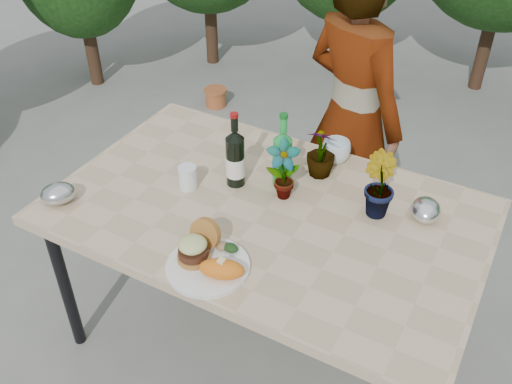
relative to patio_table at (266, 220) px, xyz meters
The scene contains 17 objects.
ground 0.69m from the patio_table, ahead, with size 80.00×80.00×0.00m, color slate.
patio_table is the anchor object (origin of this frame).
dinner_plate 0.38m from the patio_table, 93.06° to the right, with size 0.28×0.28×0.01m, color white.
burger_stack 0.38m from the patio_table, 101.96° to the right, with size 0.11×0.16×0.11m.
sweet_potato 0.41m from the patio_table, 83.02° to the right, with size 0.15×0.08×0.06m, color orange.
grilled_veg 0.29m from the patio_table, 90.54° to the right, with size 0.08×0.05×0.03m.
wine_bottle 0.26m from the patio_table, 155.44° to the left, with size 0.08×0.08×0.32m.
sparkling_water 0.24m from the patio_table, 97.16° to the left, with size 0.08×0.08×0.32m.
plastic_cup 0.35m from the patio_table, behind, with size 0.07×0.07×0.10m, color white.
seedling_left 0.20m from the patio_table, 77.61° to the left, with size 0.13×0.09×0.25m, color #2C6021.
seedling_mid 0.44m from the patio_table, 26.11° to the left, with size 0.14×0.11×0.25m, color #256121.
seedling_right 0.35m from the patio_table, 74.47° to the left, with size 0.12×0.12×0.21m, color #26531C.
blue_bowl 0.45m from the patio_table, 76.25° to the left, with size 0.12×0.12×0.09m, color silver.
foil_packet_left 0.79m from the patio_table, 154.01° to the right, with size 0.13×0.11×0.08m, color #B7BABF.
foil_packet_right 0.59m from the patio_table, 23.28° to the left, with size 0.13×0.11×0.08m, color silver.
person 0.77m from the patio_table, 86.70° to the left, with size 0.56×0.37×1.54m, color #8C6346.
terracotta_pot 2.29m from the patio_table, 127.89° to the left, with size 0.17×0.17×0.14m.
Camera 1 is at (0.77, -1.48, 2.09)m, focal length 40.00 mm.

